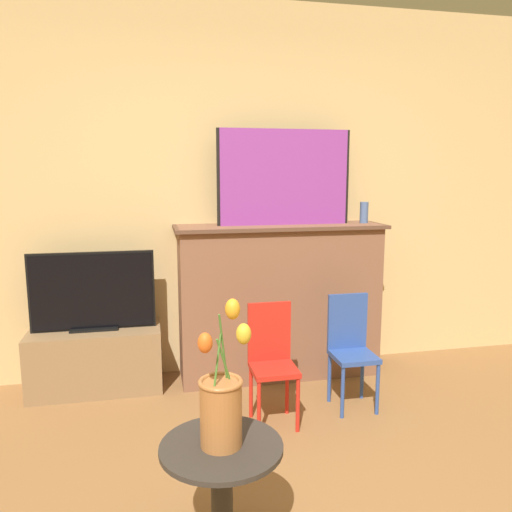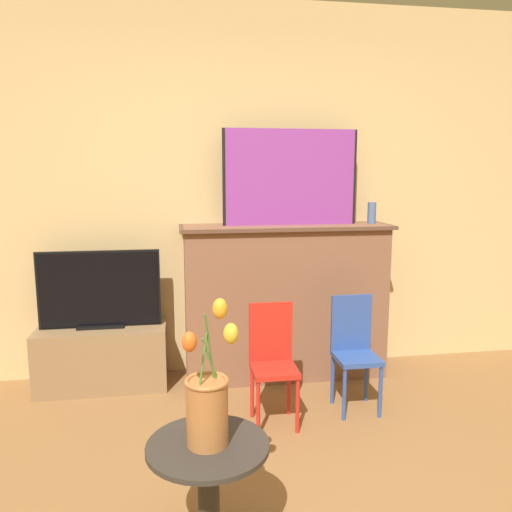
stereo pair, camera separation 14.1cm
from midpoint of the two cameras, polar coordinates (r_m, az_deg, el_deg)
The scene contains 10 objects.
wall_back at distance 3.73m, azimuth -0.45°, elevation 7.30°, with size 8.00×0.06×2.70m.
fireplace_mantel at distance 3.68m, azimuth 4.43°, elevation -4.96°, with size 1.51×0.43×1.12m.
painting at distance 3.58m, azimuth 5.10°, elevation 8.93°, with size 0.97×0.03×0.67m.
mantel_candle at distance 3.78m, azimuth 14.14°, elevation 4.80°, with size 0.06×0.06×0.16m.
tv_stand at distance 3.71m, azimuth -16.04°, elevation -11.02°, with size 0.88×0.38×0.43m.
tv_monitor at distance 3.58m, azimuth -16.38°, elevation -3.80°, with size 0.82×0.12×0.54m.
chair_red at distance 3.04m, azimuth 3.26°, elevation -11.43°, with size 0.26×0.26×0.72m.
chair_blue at distance 3.29m, azimuth 12.37°, elevation -10.03°, with size 0.26×0.26×0.72m.
side_table at distance 2.10m, azimuth -3.36°, elevation -24.57°, with size 0.47×0.47×0.48m.
vase_tulips at distance 1.94m, azimuth -3.34°, elevation -16.31°, with size 0.21×0.19×0.54m.
Camera 2 is at (-0.49, -1.57, 1.49)m, focal length 35.00 mm.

